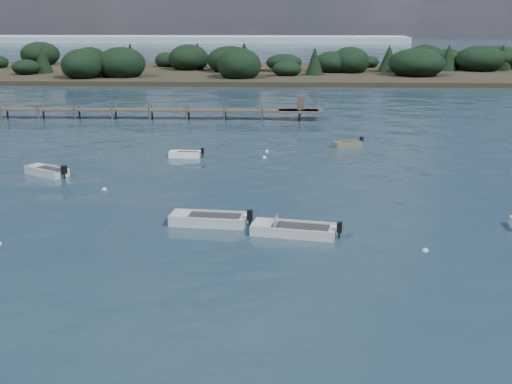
{
  "coord_description": "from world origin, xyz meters",
  "views": [
    {
      "loc": [
        1.6,
        -24.66,
        11.97
      ],
      "look_at": [
        0.17,
        14.0,
        1.0
      ],
      "focal_mm": 45.0,
      "sensor_mm": 36.0,
      "label": 1
    }
  ],
  "objects_px": {
    "dinghy_mid_grey": "(208,221)",
    "dinghy_mid_white_a": "(293,232)",
    "jetty": "(77,110)",
    "tender_far_white": "(185,155)",
    "tender_far_grey_b": "(347,145)",
    "tender_far_grey": "(47,173)"
  },
  "relations": [
    {
      "from": "tender_far_grey",
      "to": "dinghy_mid_grey",
      "type": "bearing_deg",
      "value": -39.38
    },
    {
      "from": "tender_far_grey",
      "to": "tender_far_white",
      "type": "relative_size",
      "value": 1.27
    },
    {
      "from": "tender_far_grey_b",
      "to": "dinghy_mid_white_a",
      "type": "bearing_deg",
      "value": -102.56
    },
    {
      "from": "tender_far_white",
      "to": "jetty",
      "type": "height_order",
      "value": "jetty"
    },
    {
      "from": "dinghy_mid_grey",
      "to": "dinghy_mid_white_a",
      "type": "distance_m",
      "value": 5.15
    },
    {
      "from": "dinghy_mid_white_a",
      "to": "tender_far_grey",
      "type": "bearing_deg",
      "value": 145.53
    },
    {
      "from": "tender_far_white",
      "to": "dinghy_mid_grey",
      "type": "xyz_separation_m",
      "value": [
        3.9,
        -17.61,
        0.02
      ]
    },
    {
      "from": "tender_far_white",
      "to": "jetty",
      "type": "distance_m",
      "value": 25.07
    },
    {
      "from": "tender_far_white",
      "to": "dinghy_mid_white_a",
      "type": "relative_size",
      "value": 0.58
    },
    {
      "from": "tender_far_grey_b",
      "to": "dinghy_mid_white_a",
      "type": "xyz_separation_m",
      "value": [
        -5.37,
        -24.12,
        0.01
      ]
    },
    {
      "from": "dinghy_mid_grey",
      "to": "dinghy_mid_white_a",
      "type": "xyz_separation_m",
      "value": [
        4.91,
        -1.57,
        -0.01
      ]
    },
    {
      "from": "dinghy_mid_grey",
      "to": "dinghy_mid_white_a",
      "type": "bearing_deg",
      "value": -17.72
    },
    {
      "from": "tender_far_white",
      "to": "tender_far_grey_b",
      "type": "relative_size",
      "value": 1.0
    },
    {
      "from": "jetty",
      "to": "tender_far_white",
      "type": "bearing_deg",
      "value": -52.2
    },
    {
      "from": "tender_far_grey_b",
      "to": "tender_far_white",
      "type": "bearing_deg",
      "value": -160.79
    },
    {
      "from": "tender_far_grey",
      "to": "dinghy_mid_white_a",
      "type": "height_order",
      "value": "tender_far_grey"
    },
    {
      "from": "tender_far_white",
      "to": "dinghy_mid_white_a",
      "type": "bearing_deg",
      "value": -65.33
    },
    {
      "from": "tender_far_white",
      "to": "tender_far_grey_b",
      "type": "bearing_deg",
      "value": 19.21
    },
    {
      "from": "tender_far_white",
      "to": "tender_far_grey_b",
      "type": "distance_m",
      "value": 15.02
    },
    {
      "from": "dinghy_mid_white_a",
      "to": "tender_far_grey_b",
      "type": "bearing_deg",
      "value": 77.44
    },
    {
      "from": "tender_far_grey_b",
      "to": "dinghy_mid_grey",
      "type": "distance_m",
      "value": 24.78
    },
    {
      "from": "dinghy_mid_grey",
      "to": "tender_far_grey_b",
      "type": "bearing_deg",
      "value": 65.5
    }
  ]
}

